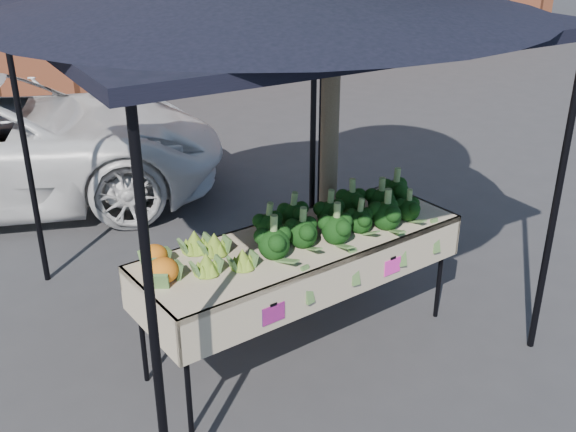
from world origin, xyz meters
name	(u,v)px	position (x,y,z in m)	size (l,w,h in m)	color
ground	(296,360)	(0.00, 0.00, 0.00)	(90.00, 90.00, 0.00)	#333336
table	(302,294)	(0.13, 0.13, 0.45)	(2.46, 1.02, 0.90)	#C1AC8E
canopy	(267,152)	(0.17, 0.70, 1.37)	(3.16, 3.16, 2.74)	black
broccoli_heap	(339,212)	(0.45, 0.16, 1.03)	(1.47, 0.57, 0.25)	black
romanesco_cluster	(214,247)	(-0.54, 0.17, 1.00)	(0.43, 0.57, 0.20)	#8DBB3A
cauliflower_pair	(158,261)	(-0.91, 0.20, 0.99)	(0.23, 0.43, 0.18)	orange
street_tree	(332,48)	(0.74, 0.72, 2.07)	(2.10, 2.10, 4.14)	#1E4C14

